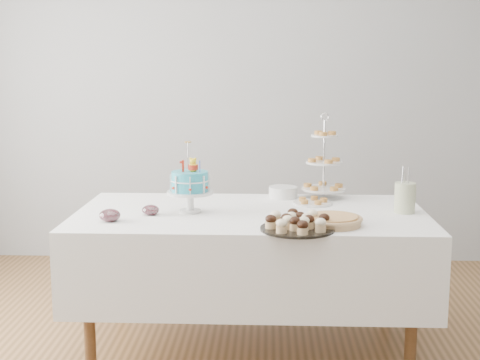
{
  "coord_description": "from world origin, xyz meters",
  "views": [
    {
      "loc": [
        0.09,
        -3.29,
        1.57
      ],
      "look_at": [
        -0.06,
        0.3,
        0.95
      ],
      "focal_mm": 50.0,
      "sensor_mm": 36.0,
      "label": 1
    }
  ],
  "objects_px": {
    "birthday_cake": "(190,193)",
    "table": "(251,252)",
    "pie": "(333,220)",
    "pastry_plate": "(313,202)",
    "jam_bowl_b": "(151,210)",
    "cupcake_tray": "(297,222)",
    "tiered_stand": "(324,163)",
    "plate_stack": "(283,192)",
    "jam_bowl_a": "(110,215)",
    "utensil_pitcher": "(405,196)"
  },
  "relations": [
    {
      "from": "pie",
      "to": "jam_bowl_a",
      "type": "xyz_separation_m",
      "value": [
        -1.14,
        0.04,
        0.0
      ]
    },
    {
      "from": "tiered_stand",
      "to": "plate_stack",
      "type": "bearing_deg",
      "value": 180.0
    },
    {
      "from": "cupcake_tray",
      "to": "utensil_pitcher",
      "type": "height_order",
      "value": "utensil_pitcher"
    },
    {
      "from": "plate_stack",
      "to": "utensil_pitcher",
      "type": "distance_m",
      "value": 0.76
    },
    {
      "from": "cupcake_tray",
      "to": "jam_bowl_a",
      "type": "distance_m",
      "value": 0.97
    },
    {
      "from": "pie",
      "to": "jam_bowl_b",
      "type": "height_order",
      "value": "jam_bowl_b"
    },
    {
      "from": "tiered_stand",
      "to": "utensil_pitcher",
      "type": "height_order",
      "value": "tiered_stand"
    },
    {
      "from": "plate_stack",
      "to": "jam_bowl_a",
      "type": "height_order",
      "value": "plate_stack"
    },
    {
      "from": "table",
      "to": "plate_stack",
      "type": "distance_m",
      "value": 0.51
    },
    {
      "from": "cupcake_tray",
      "to": "jam_bowl_b",
      "type": "relative_size",
      "value": 3.94
    },
    {
      "from": "cupcake_tray",
      "to": "pastry_plate",
      "type": "relative_size",
      "value": 1.62
    },
    {
      "from": "table",
      "to": "jam_bowl_a",
      "type": "bearing_deg",
      "value": -160.41
    },
    {
      "from": "cupcake_tray",
      "to": "tiered_stand",
      "type": "distance_m",
      "value": 0.84
    },
    {
      "from": "tiered_stand",
      "to": "utensil_pitcher",
      "type": "xyz_separation_m",
      "value": [
        0.41,
        -0.39,
        -0.13
      ]
    },
    {
      "from": "jam_bowl_a",
      "to": "tiered_stand",
      "type": "bearing_deg",
      "value": 29.72
    },
    {
      "from": "pie",
      "to": "plate_stack",
      "type": "relative_size",
      "value": 1.74
    },
    {
      "from": "tiered_stand",
      "to": "jam_bowl_b",
      "type": "bearing_deg",
      "value": -152.66
    },
    {
      "from": "birthday_cake",
      "to": "pastry_plate",
      "type": "height_order",
      "value": "birthday_cake"
    },
    {
      "from": "birthday_cake",
      "to": "table",
      "type": "bearing_deg",
      "value": -1.98
    },
    {
      "from": "birthday_cake",
      "to": "pastry_plate",
      "type": "distance_m",
      "value": 0.73
    },
    {
      "from": "cupcake_tray",
      "to": "jam_bowl_a",
      "type": "height_order",
      "value": "cupcake_tray"
    },
    {
      "from": "jam_bowl_a",
      "to": "utensil_pitcher",
      "type": "distance_m",
      "value": 1.59
    },
    {
      "from": "cupcake_tray",
      "to": "pie",
      "type": "relative_size",
      "value": 1.21
    },
    {
      "from": "table",
      "to": "cupcake_tray",
      "type": "relative_size",
      "value": 5.24
    },
    {
      "from": "tiered_stand",
      "to": "jam_bowl_a",
      "type": "bearing_deg",
      "value": -150.28
    },
    {
      "from": "plate_stack",
      "to": "jam_bowl_a",
      "type": "xyz_separation_m",
      "value": [
        -0.91,
        -0.66,
        -0.0
      ]
    },
    {
      "from": "pie",
      "to": "pastry_plate",
      "type": "height_order",
      "value": "pie"
    },
    {
      "from": "pastry_plate",
      "to": "jam_bowl_b",
      "type": "relative_size",
      "value": 2.44
    },
    {
      "from": "table",
      "to": "tiered_stand",
      "type": "height_order",
      "value": "tiered_stand"
    },
    {
      "from": "birthday_cake",
      "to": "jam_bowl_a",
      "type": "distance_m",
      "value": 0.46
    },
    {
      "from": "pastry_plate",
      "to": "jam_bowl_a",
      "type": "bearing_deg",
      "value": -156.17
    },
    {
      "from": "table",
      "to": "birthday_cake",
      "type": "distance_m",
      "value": 0.47
    },
    {
      "from": "table",
      "to": "pastry_plate",
      "type": "height_order",
      "value": "pastry_plate"
    },
    {
      "from": "table",
      "to": "pie",
      "type": "relative_size",
      "value": 6.33
    },
    {
      "from": "tiered_stand",
      "to": "plate_stack",
      "type": "distance_m",
      "value": 0.3
    },
    {
      "from": "pie",
      "to": "jam_bowl_b",
      "type": "distance_m",
      "value": 0.98
    },
    {
      "from": "birthday_cake",
      "to": "jam_bowl_b",
      "type": "distance_m",
      "value": 0.23
    },
    {
      "from": "plate_stack",
      "to": "jam_bowl_a",
      "type": "relative_size",
      "value": 1.58
    },
    {
      "from": "tiered_stand",
      "to": "jam_bowl_b",
      "type": "height_order",
      "value": "tiered_stand"
    },
    {
      "from": "plate_stack",
      "to": "pastry_plate",
      "type": "xyz_separation_m",
      "value": [
        0.17,
        -0.18,
        -0.02
      ]
    },
    {
      "from": "plate_stack",
      "to": "table",
      "type": "bearing_deg",
      "value": -114.87
    },
    {
      "from": "cupcake_tray",
      "to": "tiered_stand",
      "type": "relative_size",
      "value": 0.71
    },
    {
      "from": "utensil_pitcher",
      "to": "cupcake_tray",
      "type": "bearing_deg",
      "value": -157.63
    },
    {
      "from": "pastry_plate",
      "to": "plate_stack",
      "type": "bearing_deg",
      "value": 132.64
    },
    {
      "from": "pie",
      "to": "jam_bowl_b",
      "type": "relative_size",
      "value": 3.26
    },
    {
      "from": "pie",
      "to": "plate_stack",
      "type": "distance_m",
      "value": 0.73
    },
    {
      "from": "table",
      "to": "utensil_pitcher",
      "type": "height_order",
      "value": "utensil_pitcher"
    },
    {
      "from": "cupcake_tray",
      "to": "pastry_plate",
      "type": "xyz_separation_m",
      "value": [
        0.11,
        0.62,
        -0.03
      ]
    },
    {
      "from": "cupcake_tray",
      "to": "jam_bowl_b",
      "type": "distance_m",
      "value": 0.83
    },
    {
      "from": "tiered_stand",
      "to": "pastry_plate",
      "type": "xyz_separation_m",
      "value": [
        -0.08,
        -0.18,
        -0.2
      ]
    }
  ]
}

